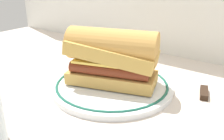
% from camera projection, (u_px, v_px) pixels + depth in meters
% --- Properties ---
extents(ground_plane, '(1.50, 1.50, 0.00)m').
position_uv_depth(ground_plane, '(115.00, 96.00, 0.53)').
color(ground_plane, beige).
extents(plate, '(0.27, 0.27, 0.01)m').
position_uv_depth(plate, '(112.00, 85.00, 0.56)').
color(plate, white).
rests_on(plate, ground_plane).
extents(sausage_sandwich, '(0.21, 0.14, 0.12)m').
position_uv_depth(sausage_sandwich, '(112.00, 56.00, 0.54)').
color(sausage_sandwich, tan).
rests_on(sausage_sandwich, plate).
extents(butter_knife, '(0.06, 0.15, 0.01)m').
position_uv_depth(butter_knife, '(204.00, 87.00, 0.56)').
color(butter_knife, silver).
rests_on(butter_knife, ground_plane).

